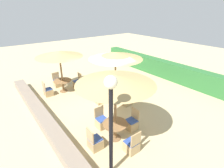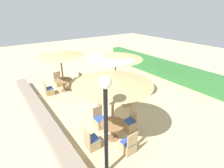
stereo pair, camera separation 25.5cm
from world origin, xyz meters
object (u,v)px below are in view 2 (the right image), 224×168
(parasol_front_left, at_px, (60,54))
(parasol_center, at_px, (116,56))
(patio_chair_front_right_south, at_px, (92,142))
(patio_chair_center_east, at_px, (126,100))
(patio_chair_front_right_east, at_px, (128,146))
(patio_chair_front_left_north, at_px, (78,83))
(patio_chair_center_south, at_px, (99,98))
(patio_chair_center_west, at_px, (105,87))
(round_table_center, at_px, (115,88))
(round_table_front_left, at_px, (64,82))
(round_table_front_right, at_px, (113,127))
(parasol_front_right, at_px, (113,80))
(patio_chair_front_left_south, at_px, (49,91))
(patio_chair_front_right_north, at_px, (130,124))
(patio_chair_front_left_west, at_px, (59,82))
(patio_chair_front_right_west, at_px, (100,122))
(lamp_post, at_px, (106,109))

(parasol_front_left, distance_m, parasol_center, 3.33)
(patio_chair_front_right_south, xyz_separation_m, patio_chair_center_east, (-1.67, 3.07, 0.00))
(patio_chair_front_right_east, bearing_deg, patio_chair_front_left_north, 80.50)
(patio_chair_center_south, xyz_separation_m, patio_chair_center_west, (-1.07, 1.14, 0.00))
(patio_chair_front_right_east, distance_m, patio_chair_center_south, 3.81)
(parasol_center, height_order, round_table_center, parasol_center)
(round_table_front_left, relative_size, patio_chair_front_right_east, 1.14)
(round_table_front_left, relative_size, round_table_front_right, 1.09)
(patio_chair_front_left_north, xyz_separation_m, parasol_front_right, (5.37, -1.09, 2.29))
(parasol_front_left, bearing_deg, round_table_front_right, -0.99)
(patio_chair_front_left_south, bearing_deg, parasol_center, 49.36)
(patio_chair_front_left_north, distance_m, round_table_center, 2.87)
(patio_chair_front_left_south, xyz_separation_m, patio_chair_front_right_south, (5.30, -0.06, 0.00))
(patio_chair_center_east, bearing_deg, patio_chair_front_right_north, -125.98)
(parasol_front_left, relative_size, patio_chair_front_left_west, 2.90)
(patio_chair_front_left_west, xyz_separation_m, parasol_center, (3.55, 2.08, 2.23))
(parasol_center, bearing_deg, patio_chair_center_south, -91.37)
(patio_chair_front_right_north, bearing_deg, patio_chair_center_west, -18.41)
(round_table_front_left, bearing_deg, patio_chair_front_right_west, -1.34)
(patio_chair_front_left_north, bearing_deg, patio_chair_front_left_west, 47.94)
(patio_chair_front_right_west, xyz_separation_m, patio_chair_center_east, (-0.77, 2.16, 0.00))
(parasol_front_left, xyz_separation_m, parasol_front_right, (5.33, -0.09, 0.17))
(patio_chair_front_left_south, relative_size, round_table_front_right, 0.95)
(parasol_front_left, relative_size, patio_chair_front_right_north, 2.90)
(lamp_post, xyz_separation_m, patio_chair_center_east, (-2.86, 3.22, -2.09))
(parasol_front_right, height_order, patio_chair_center_east, parasol_front_right)
(round_table_front_left, relative_size, patio_chair_front_right_west, 1.14)
(parasol_front_right, xyz_separation_m, patio_chair_front_right_south, (-0.03, -0.92, -2.29))
(patio_chair_center_west, bearing_deg, lamp_post, 56.65)
(patio_chair_front_right_south, bearing_deg, patio_chair_front_left_north, 159.31)
(parasol_front_left, relative_size, parasol_center, 0.93)
(parasol_front_right, bearing_deg, patio_chair_center_west, 150.04)
(patio_chair_front_left_south, height_order, patio_chair_front_left_north, same)
(patio_chair_front_right_north, bearing_deg, lamp_post, 120.76)
(round_table_front_left, bearing_deg, patio_chair_front_right_east, -0.45)
(patio_chair_front_right_east, relative_size, patio_chair_front_right_north, 1.00)
(parasol_front_right, height_order, parasol_center, parasol_front_right)
(patio_chair_front_left_north, xyz_separation_m, round_table_center, (2.64, 1.08, 0.35))
(patio_chair_center_east, bearing_deg, parasol_center, 88.94)
(round_table_center, bearing_deg, parasol_center, -90.00)
(patio_chair_front_right_east, height_order, patio_chair_center_west, same)
(patio_chair_front_right_south, relative_size, patio_chair_front_right_north, 1.00)
(round_table_front_right, bearing_deg, patio_chair_front_right_south, -91.95)
(lamp_post, relative_size, patio_chair_front_left_west, 3.57)
(lamp_post, bearing_deg, parasol_center, 140.16)
(parasol_center, distance_m, patio_chair_center_east, 2.46)
(parasol_front_left, xyz_separation_m, patio_chair_front_right_west, (4.39, -0.10, -2.13))
(round_table_front_left, distance_m, patio_chair_center_east, 4.18)
(parasol_front_right, xyz_separation_m, round_table_center, (-2.73, 2.17, -1.94))
(patio_chair_center_south, bearing_deg, parasol_center, 88.63)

